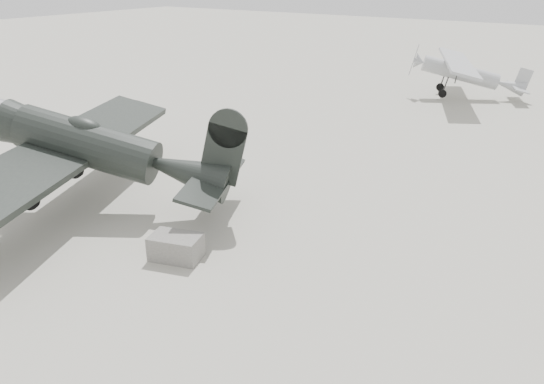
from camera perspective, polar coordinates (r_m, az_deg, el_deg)
The scene contains 4 objects.
ground at distance 17.27m, azimuth -4.80°, elevation -4.64°, with size 160.00×160.00×0.00m, color #999888.
lowwing_monoplane at distance 19.14m, azimuth -17.96°, elevation 4.43°, with size 9.92×12.92×4.27m.
highwing_monoplane at distance 37.54m, azimuth 20.09°, elevation 12.22°, with size 7.52×10.27×2.96m.
equipment_block at distance 15.99m, azimuth -10.29°, elevation -5.85°, with size 1.48×0.92×0.74m, color #62605B.
Camera 1 is at (9.63, -11.91, 7.97)m, focal length 35.00 mm.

